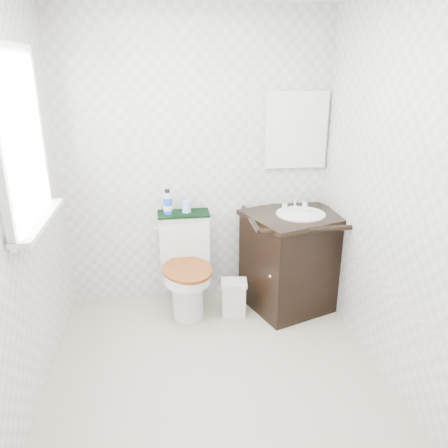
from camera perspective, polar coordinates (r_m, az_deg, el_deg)
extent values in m
plane|color=beige|center=(3.03, -0.85, -19.77)|extent=(2.40, 2.40, 0.00)
plane|color=silver|center=(3.61, -3.47, 8.00)|extent=(2.40, 0.00, 2.40)
plane|color=silver|center=(1.37, 5.64, -12.47)|extent=(2.40, 0.00, 2.40)
plane|color=silver|center=(2.56, -26.17, 1.11)|extent=(0.00, 2.40, 2.40)
plane|color=silver|center=(2.81, 21.90, 3.20)|extent=(0.00, 2.40, 2.40)
cube|color=white|center=(2.71, -25.17, 9.84)|extent=(0.02, 0.70, 0.90)
cube|color=silver|center=(3.70, 9.41, 12.00)|extent=(0.50, 0.02, 0.60)
cylinder|color=white|center=(3.59, -4.76, -9.22)|extent=(0.25, 0.25, 0.39)
cube|color=white|center=(3.81, -5.02, -7.42)|extent=(0.25, 0.28, 0.39)
cube|color=white|center=(3.68, -5.21, -1.96)|extent=(0.41, 0.18, 0.37)
cube|color=white|center=(3.61, -5.31, 1.01)|extent=(0.43, 0.20, 0.03)
cylinder|color=white|center=(3.47, -4.81, -6.70)|extent=(0.37, 0.37, 0.08)
cylinder|color=maroon|center=(3.45, -4.83, -5.97)|extent=(0.45, 0.45, 0.03)
cube|color=black|center=(3.73, 9.01, -4.93)|extent=(0.87, 0.80, 0.78)
cube|color=black|center=(3.58, 9.36, 1.04)|extent=(0.92, 0.85, 0.04)
cylinder|color=white|center=(3.56, 9.98, 1.29)|extent=(0.39, 0.39, 0.01)
ellipsoid|color=white|center=(3.57, 9.93, 0.46)|extent=(0.34, 0.34, 0.17)
cylinder|color=silver|center=(3.69, 9.26, 2.74)|extent=(0.02, 0.02, 0.10)
cube|color=silver|center=(3.64, 1.29, -9.81)|extent=(0.21, 0.17, 0.27)
cube|color=silver|center=(3.57, 1.31, -7.70)|extent=(0.23, 0.19, 0.03)
cube|color=black|center=(3.60, -5.32, 1.37)|extent=(0.42, 0.22, 0.02)
cylinder|color=blue|center=(3.57, -7.36, 2.39)|extent=(0.07, 0.07, 0.13)
cylinder|color=silver|center=(3.54, -7.42, 3.76)|extent=(0.07, 0.07, 0.04)
cylinder|color=black|center=(3.53, -7.45, 4.31)|extent=(0.04, 0.04, 0.03)
cone|color=#8EB6E9|center=(3.59, -4.93, 2.29)|extent=(0.07, 0.07, 0.09)
ellipsoid|color=#1C8879|center=(3.68, 8.14, 2.09)|extent=(0.06, 0.04, 0.02)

